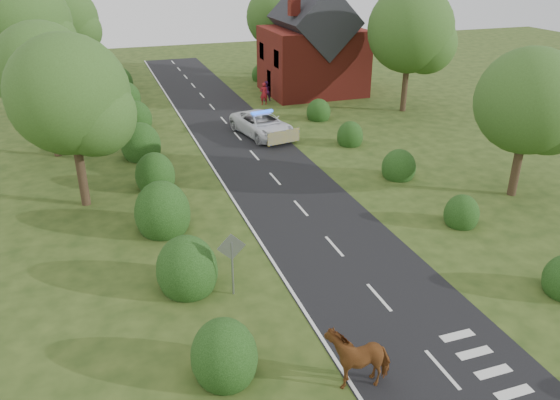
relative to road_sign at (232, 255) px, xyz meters
name	(u,v)px	position (x,y,z in m)	size (l,w,h in m)	color
ground	(379,298)	(5.00, -2.00, -1.65)	(120.00, 120.00, 0.00)	#293F16
road	(259,161)	(5.00, 13.00, -1.64)	(6.00, 70.00, 0.02)	black
road_markings	(243,176)	(3.40, 10.93, -1.63)	(4.96, 70.00, 0.01)	white
hedgerow_left	(156,184)	(-1.51, 9.69, -0.91)	(2.75, 50.41, 3.00)	black
hedgerow_right	(388,161)	(11.60, 9.21, -1.10)	(2.10, 45.78, 2.10)	black
tree_left_a	(75,100)	(-4.75, 9.86, 3.69)	(5.74, 5.60, 8.38)	#332316
tree_left_b	(48,74)	(-6.25, 17.86, 3.39)	(5.74, 5.60, 8.07)	#332316
tree_left_c	(28,27)	(-7.70, 27.83, 4.88)	(6.97, 6.80, 10.22)	#332316
tree_left_d	(68,22)	(-5.23, 37.85, 3.98)	(6.15, 6.00, 8.89)	#332316
tree_right_a	(534,106)	(16.23, 3.87, 3.09)	(5.33, 5.20, 7.56)	#332316
tree_right_b	(414,33)	(19.29, 19.84, 4.28)	(6.56, 6.40, 9.40)	#332316
tree_right_c	(280,20)	(14.27, 35.85, 3.69)	(6.15, 6.00, 8.58)	#332316
road_sign	(232,255)	(0.00, 0.00, 0.00)	(1.06, 0.08, 2.53)	gray
house	(313,49)	(14.49, 28.00, 2.13)	(8.00, 7.40, 9.17)	maroon
cow	(358,358)	(2.37, -5.45, -0.89)	(1.13, 2.14, 1.52)	#5C3412
police_van	(262,124)	(6.66, 17.64, -0.87)	(3.67, 6.08, 1.72)	white
pedestrian_red	(264,94)	(9.21, 25.38, -0.75)	(0.66, 0.43, 1.81)	maroon
pedestrian_purple	(266,91)	(9.75, 26.47, -0.83)	(0.80, 0.62, 1.65)	#542262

